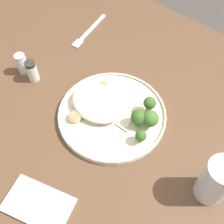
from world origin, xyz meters
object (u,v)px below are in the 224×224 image
Objects in this scene: salt_shaker at (22,64)px; seared_scallop_tilted_round at (104,86)px; dinner_plate at (112,114)px; seared_scallop_half_hidden at (75,117)px; seared_scallop_large_seared at (87,94)px; seared_scallop_left_edge at (102,106)px; broccoli_floret_tall_stalk at (141,136)px; water_glass at (215,183)px; broccoli_floret_small_sprig at (150,119)px; broccoli_floret_split_head at (150,104)px; seared_scallop_front_small at (102,94)px; seared_scallop_tiny_bay at (111,113)px; pepper_shaker at (32,71)px; broccoli_floret_right_tilted at (138,118)px; folded_napkin at (38,204)px; dinner_fork at (89,32)px.

seared_scallop_tilted_round is at bearing 23.02° from salt_shaker.
seared_scallop_half_hidden reaches higher than dinner_plate.
seared_scallop_left_edge is at bearing -6.17° from seared_scallop_large_seared.
water_glass is (0.20, -0.00, 0.02)m from broccoli_floret_tall_stalk.
broccoli_floret_small_sprig reaches higher than seared_scallop_large_seared.
seared_scallop_large_seared is 0.18m from broccoli_floret_split_head.
broccoli_floret_small_sprig is at bearing 100.28° from broccoli_floret_tall_stalk.
water_glass is (0.36, -0.05, 0.03)m from seared_scallop_front_small.
seared_scallop_tilted_round is at bearing 142.94° from seared_scallop_tiny_bay.
pepper_shaker is at bearing -176.00° from broccoli_floret_tall_stalk.
broccoli_floret_split_head is at bearing 36.39° from seared_scallop_left_edge.
salt_shaker is (-0.41, -0.03, -0.00)m from broccoli_floret_tall_stalk.
pepper_shaker is at bearing -169.45° from broccoli_floret_right_tilted.
pepper_shaker reaches higher than dinner_plate.
folded_napkin is at bearing -84.60° from dinner_plate.
broccoli_floret_right_tilted is (0.13, -0.01, 0.02)m from seared_scallop_front_small.
seared_scallop_tilted_round reaches higher than dinner_plate.
seared_scallop_left_edge reaches higher than dinner_plate.
dinner_fork is at bearing 138.81° from seared_scallop_left_edge.
seared_scallop_front_small is 0.37m from water_glass.
broccoli_floret_small_sprig is 0.42m from dinner_fork.
broccoli_floret_tall_stalk is at bearing -9.77° from dinner_plate.
seared_scallop_tilted_round reaches higher than dinner_fork.
pepper_shaker is at bearing 139.85° from folded_napkin.
water_glass reaches higher than seared_scallop_tilted_round.
seared_scallop_front_small is 0.19× the size of dinner_fork.
dinner_plate is 8.27× the size of seared_scallop_front_small.
seared_scallop_front_small is at bearing 172.73° from water_glass.
broccoli_floret_right_tilted reaches higher than seared_scallop_left_edge.
pepper_shaker is (0.04, 0.00, 0.00)m from salt_shaker.
broccoli_floret_tall_stalk reaches higher than seared_scallop_front_small.
seared_scallop_half_hidden is at bearing -130.96° from dinner_plate.
seared_scallop_half_hidden is 0.95× the size of seared_scallop_front_small.
seared_scallop_front_small is 0.84× the size of broccoli_floret_tall_stalk.
broccoli_floret_tall_stalk is 0.20m from water_glass.
water_glass is at bearing -9.01° from broccoli_floret_right_tilted.
seared_scallop_left_edge is 0.08m from seared_scallop_half_hidden.
dinner_fork is at bearing 142.27° from seared_scallop_tiny_bay.
salt_shaker is (-0.38, -0.11, -0.01)m from broccoli_floret_split_head.
seared_scallop_half_hidden is 0.60× the size of broccoli_floret_small_sprig.
pepper_shaker reaches higher than seared_scallop_tilted_round.
pepper_shaker reaches higher than seared_scallop_front_small.
seared_scallop_tilted_round is 0.18× the size of folded_napkin.
salt_shaker reaches higher than seared_scallop_tiny_bay.
seared_scallop_large_seared reaches higher than seared_scallop_tilted_round.
seared_scallop_tiny_bay is 0.61× the size of broccoli_floret_split_head.
broccoli_floret_small_sprig reaches higher than broccoli_floret_tall_stalk.
pepper_shaker reaches higher than seared_scallop_large_seared.
broccoli_floret_tall_stalk reaches higher than dinner_fork.
water_glass is at bearing 44.47° from folded_napkin.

